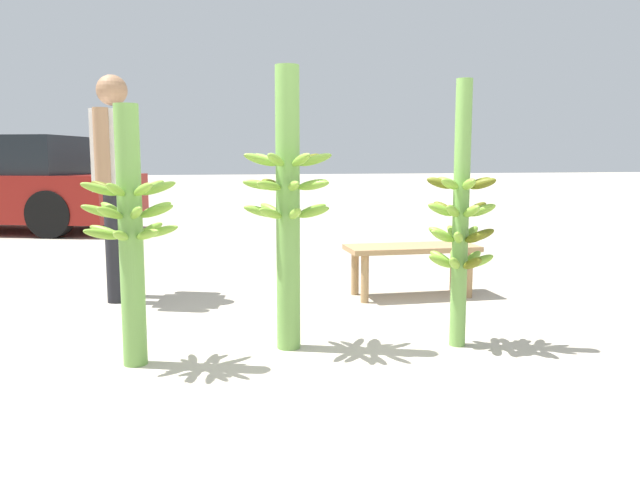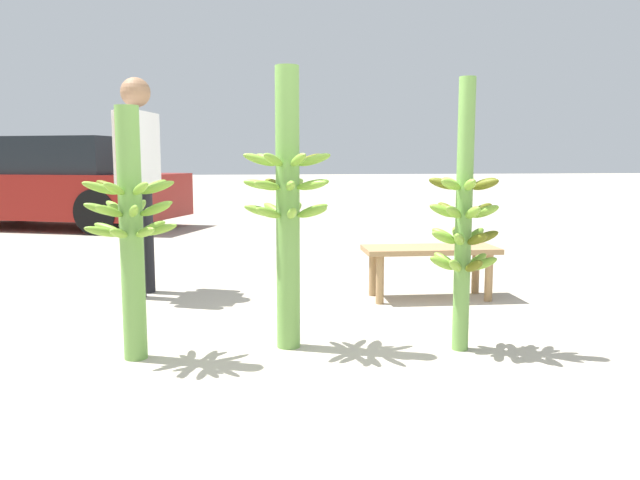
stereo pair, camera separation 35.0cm
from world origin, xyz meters
The scene contains 7 objects.
ground_plane centered at (0.00, 0.00, 0.00)m, with size 80.00×80.00×0.00m, color #A89E8C.
banana_stalk_left centered at (-0.89, 0.27, 0.71)m, with size 0.49×0.48×1.35m.
banana_stalk_center centered at (-0.05, 0.35, 0.82)m, with size 0.50×0.50×1.57m.
banana_stalk_right centered at (0.90, 0.15, 0.74)m, with size 0.40×0.40×1.51m.
vendor_person centered at (-1.06, 1.90, 1.00)m, with size 0.30×0.68×1.69m.
market_bench centered at (1.15, 1.44, 0.33)m, with size 1.04×0.44×0.40m.
parked_car centered at (-3.00, 7.17, 0.67)m, with size 4.25×2.98×1.40m.
Camera 2 is at (-0.40, -3.11, 1.07)m, focal length 35.00 mm.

